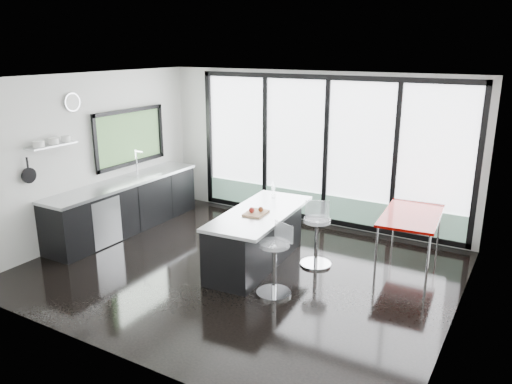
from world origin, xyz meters
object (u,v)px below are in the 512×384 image
Objects in this scene: bar_stool_near at (274,268)px; bar_stool_far at (316,242)px; red_table at (409,238)px; island at (256,237)px.

bar_stool_far reaches higher than bar_stool_near.
bar_stool_far is (0.11, 1.14, 0.00)m from bar_stool_near.
bar_stool_near is at bearing -122.75° from red_table.
bar_stool_far is at bearing 106.95° from bar_stool_near.
island is at bearing -177.75° from bar_stool_far.
island is 2.88× the size of bar_stool_far.
island reaches higher than bar_stool_near.
red_table is (1.29, 2.00, 0.01)m from bar_stool_near.
island is 1.01m from bar_stool_near.
bar_stool_near is 0.52× the size of red_table.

